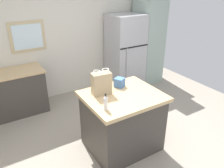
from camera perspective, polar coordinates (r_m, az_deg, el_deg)
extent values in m
plane|color=#9E9384|center=(3.71, 3.17, -16.32)|extent=(6.15, 6.15, 0.00)
cube|color=silver|center=(5.08, -12.34, 11.42)|extent=(5.12, 0.10, 2.60)
cube|color=#CCB78C|center=(4.82, -20.60, 11.18)|extent=(0.68, 0.04, 0.60)
cube|color=white|center=(4.80, -20.55, 11.14)|extent=(0.56, 0.02, 0.48)
cube|color=#423D38|center=(3.53, 2.58, -9.78)|extent=(1.03, 0.86, 0.87)
cube|color=tan|center=(3.29, 2.74, -3.12)|extent=(1.11, 0.94, 0.06)
cube|color=#B7B7BC|center=(5.42, 3.35, 8.11)|extent=(0.77, 0.70, 1.74)
cube|color=black|center=(5.09, 5.70, 9.33)|extent=(0.75, 0.01, 0.02)
cylinder|color=#B7B7BC|center=(5.07, 3.77, 4.79)|extent=(0.02, 0.02, 0.78)
cube|color=#9EB2A8|center=(5.77, 9.16, 11.27)|extent=(0.57, 0.66, 2.20)
cube|color=#423D38|center=(4.77, -25.57, -2.79)|extent=(1.50, 0.58, 0.84)
cube|color=tan|center=(4.60, -26.58, 2.08)|extent=(1.54, 0.62, 0.04)
cube|color=tan|center=(3.23, -2.70, 0.11)|extent=(0.29, 0.18, 0.33)
torus|color=white|center=(3.12, -3.89, 3.20)|extent=(0.11, 0.11, 0.01)
torus|color=white|center=(3.18, -1.67, 3.70)|extent=(0.11, 0.11, 0.01)
cube|color=#4775B7|center=(3.48, 1.90, 0.41)|extent=(0.18, 0.18, 0.14)
cylinder|color=white|center=(2.87, -1.61, -5.02)|extent=(0.05, 0.05, 0.17)
cone|color=white|center=(2.82, -1.63, -3.25)|extent=(0.05, 0.05, 0.03)
cylinder|color=black|center=(2.81, -1.64, -2.75)|extent=(0.02, 0.02, 0.02)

